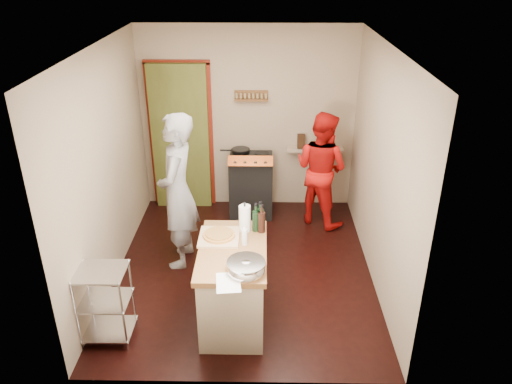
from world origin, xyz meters
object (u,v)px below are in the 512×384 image
at_px(stove, 251,184).
at_px(person_stripe, 178,192).
at_px(island, 234,282).
at_px(person_red, 321,169).
at_px(wire_shelving, 105,301).

distance_m(stove, person_stripe, 1.57).
distance_m(island, person_red, 2.37).
bearing_deg(island, wire_shelving, -165.60).
height_order(island, person_red, person_red).
xyz_separation_m(wire_shelving, island, (1.22, 0.31, 0.01)).
distance_m(wire_shelving, person_red, 3.33).
height_order(wire_shelving, person_red, person_red).
bearing_deg(person_red, person_stripe, 69.47).
bearing_deg(wire_shelving, island, 14.40).
distance_m(wire_shelving, island, 1.25).
bearing_deg(stove, person_red, -13.22).
height_order(stove, island, island).
distance_m(wire_shelving, person_stripe, 1.54).
height_order(stove, person_stripe, person_stripe).
height_order(person_stripe, person_red, person_stripe).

